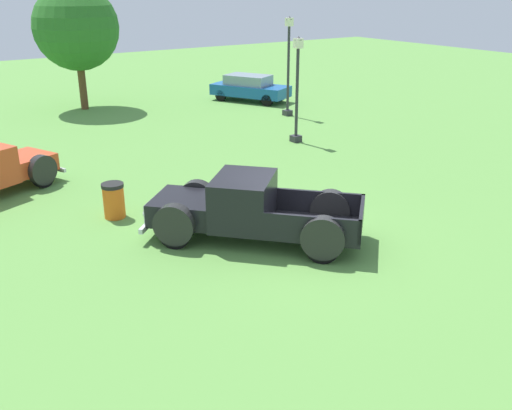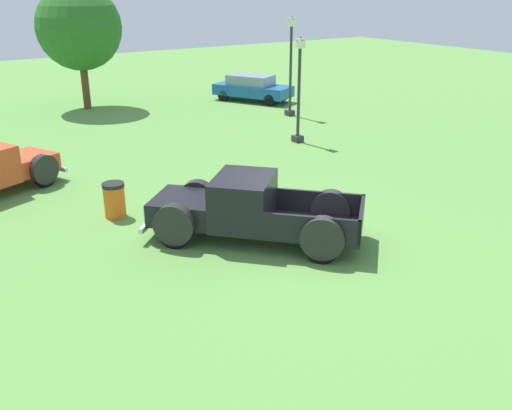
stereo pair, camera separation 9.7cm
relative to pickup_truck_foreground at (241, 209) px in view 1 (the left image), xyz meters
name	(u,v)px [view 1 (the left image)]	position (x,y,z in m)	size (l,w,h in m)	color
ground_plane	(297,240)	(1.04, -0.89, -0.76)	(80.00, 80.00, 0.00)	#5B9342
pickup_truck_foreground	(241,209)	(0.00, 0.00, 0.00)	(4.89, 5.01, 1.59)	black
sedan_distant_a	(250,87)	(9.73, 14.30, -0.04)	(3.34, 4.37, 1.36)	#195699
lamp_post_near	(297,88)	(6.69, 6.42, 1.35)	(0.36, 0.36, 4.01)	#2D2D33
lamp_post_far	(288,65)	(9.28, 10.39, 1.58)	(0.36, 0.36, 4.47)	#2D2D33
trash_can	(114,200)	(-2.08, 3.02, -0.28)	(0.59, 0.59, 0.95)	orange
oak_tree_east	(76,28)	(1.83, 17.20, 3.11)	(4.01, 4.01, 5.88)	brown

